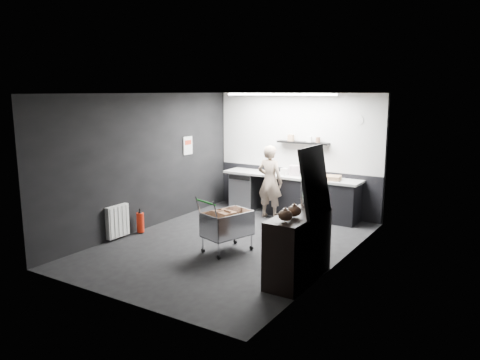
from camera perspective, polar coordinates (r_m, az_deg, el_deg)
The scene contains 22 objects.
floor at distance 8.61m, azimuth -1.12°, elevation -7.77°, with size 5.50×5.50×0.00m, color black.
ceiling at distance 8.16m, azimuth -1.19°, elevation 10.52°, with size 5.50×5.50×0.00m, color beige.
wall_back at distance 10.66m, azimuth 6.97°, elevation 3.23°, with size 5.50×5.50×0.00m, color black.
wall_front at distance 6.20m, azimuth -15.19°, elevation -2.55°, with size 5.50×5.50×0.00m, color black.
wall_left at distance 9.50m, azimuth -11.31°, elevation 2.18°, with size 5.50×5.50×0.00m, color black.
wall_right at distance 7.39m, azimuth 11.94°, elevation -0.29°, with size 5.50×5.50×0.00m, color black.
kitchen_wall_panel at distance 10.59m, azimuth 6.98°, elevation 5.91°, with size 3.95×0.02×1.70m, color silver.
dado_panel at distance 10.78m, azimuth 6.82°, elevation -1.26°, with size 3.95×0.02×1.00m, color black.
floating_shelf at distance 10.43m, azimuth 7.69°, elevation 4.54°, with size 1.20×0.22×0.04m, color black.
wall_clock at distance 10.04m, azimuth 14.30°, elevation 7.11°, with size 0.20×0.20×0.03m, color silver.
poster at distance 10.44m, azimuth -6.38°, elevation 4.20°, with size 0.02×0.30×0.40m, color silver.
poster_red_band at distance 10.43m, azimuth -6.37°, elevation 4.58°, with size 0.01×0.22×0.10m, color #B52D16.
radiator at distance 9.05m, azimuth -14.71°, elevation -4.88°, with size 0.10×0.50×0.60m, color silver.
ceiling_strip at distance 9.76m, azimuth 4.86°, elevation 10.36°, with size 2.40×0.20×0.04m, color white.
prep_counter at distance 10.46m, azimuth 6.76°, elevation -1.87°, with size 3.20×0.61×0.90m.
person at distance 10.18m, azimuth 3.67°, elevation -0.20°, with size 0.58×0.38×1.60m, color beige.
shopping_cart at distance 8.08m, azimuth -1.59°, elevation -5.61°, with size 0.76×1.03×0.96m.
sideboard at distance 6.93m, azimuth 7.34°, elevation -7.07°, with size 0.57×1.32×1.98m.
fire_extinguisher at distance 9.36m, azimuth -12.05°, elevation -5.00°, with size 0.14×0.14×0.47m.
cardboard_box at distance 10.01m, azimuth 10.88°, elevation 0.28°, with size 0.44×0.34×0.09m, color #9A7552.
pink_tub at distance 10.37m, azimuth 6.66°, elevation 1.15°, with size 0.23×0.23×0.23m, color silver.
white_container at distance 10.42m, azimuth 5.50°, elevation 1.00°, with size 0.17×0.13×0.15m, color silver.
Camera 1 is at (4.46, -6.83, 2.75)m, focal length 35.00 mm.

